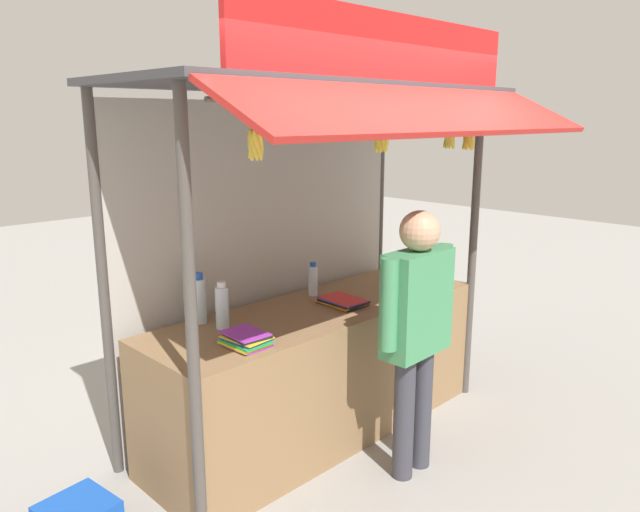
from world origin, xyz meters
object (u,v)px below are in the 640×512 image
at_px(water_bottle_left, 199,299).
at_px(banana_bunch_leftmost, 450,137).
at_px(magazine_stack_front_right, 246,339).
at_px(banana_bunch_inner_left, 256,144).
at_px(water_bottle_rear_center, 222,306).
at_px(vendor_person, 416,320).
at_px(water_bottle_right, 313,280).
at_px(banana_bunch_rightmost, 469,139).
at_px(water_bottle_far_left, 424,259).
at_px(magazine_stack_back_left, 343,301).
at_px(banana_bunch_inner_right, 381,139).

xyz_separation_m(water_bottle_left, banana_bunch_leftmost, (1.41, -0.80, 0.96)).
height_order(magazine_stack_front_right, banana_bunch_inner_left, banana_bunch_inner_left).
bearing_deg(water_bottle_rear_center, vendor_person, -49.99).
relative_size(water_bottle_left, banana_bunch_inner_left, 1.20).
bearing_deg(water_bottle_right, vendor_person, -96.96).
distance_m(banana_bunch_leftmost, banana_bunch_rightmost, 0.23).
height_order(water_bottle_right, water_bottle_rear_center, water_bottle_rear_center).
bearing_deg(water_bottle_right, water_bottle_far_left, -13.57).
distance_m(water_bottle_right, vendor_person, 0.99).
height_order(magazine_stack_front_right, magazine_stack_back_left, magazine_stack_front_right).
bearing_deg(water_bottle_left, banana_bunch_inner_left, -102.42).
relative_size(water_bottle_right, magazine_stack_back_left, 0.75).
height_order(water_bottle_rear_center, banana_bunch_inner_right, banana_bunch_inner_right).
distance_m(magazine_stack_back_left, banana_bunch_leftmost, 1.28).
xyz_separation_m(banana_bunch_leftmost, banana_bunch_inner_left, (-1.59, -0.00, 0.00)).
bearing_deg(water_bottle_far_left, banana_bunch_inner_right, -157.10).
height_order(water_bottle_rear_center, vendor_person, vendor_person).
xyz_separation_m(magazine_stack_front_right, banana_bunch_rightmost, (1.68, -0.29, 1.04)).
xyz_separation_m(magazine_stack_front_right, banana_bunch_leftmost, (1.46, -0.29, 1.06)).
bearing_deg(magazine_stack_back_left, banana_bunch_leftmost, -38.83).
relative_size(banana_bunch_rightmost, banana_bunch_inner_left, 1.09).
xyz_separation_m(water_bottle_left, banana_bunch_rightmost, (1.64, -0.80, 0.93)).
height_order(banana_bunch_leftmost, banana_bunch_inner_left, same).
distance_m(water_bottle_far_left, magazine_stack_front_right, 1.93).
bearing_deg(banana_bunch_leftmost, water_bottle_rear_center, 155.84).
bearing_deg(banana_bunch_leftmost, vendor_person, -158.32).
relative_size(banana_bunch_inner_left, vendor_person, 0.16).
xyz_separation_m(magazine_stack_back_left, banana_bunch_rightmost, (0.76, -0.43, 1.06)).
height_order(water_bottle_left, magazine_stack_front_right, water_bottle_left).
bearing_deg(banana_bunch_inner_right, banana_bunch_leftmost, 0.15).
bearing_deg(banana_bunch_inner_left, banana_bunch_inner_right, -0.03).
xyz_separation_m(water_bottle_far_left, banana_bunch_inner_left, (-2.05, -0.49, 0.97)).
xyz_separation_m(water_bottle_far_left, magazine_stack_front_right, (-1.92, -0.20, -0.09)).
relative_size(water_bottle_right, water_bottle_rear_center, 0.83).
bearing_deg(water_bottle_left, water_bottle_rear_center, -77.98).
height_order(water_bottle_right, magazine_stack_back_left, water_bottle_right).
xyz_separation_m(magazine_stack_front_right, banana_bunch_inner_left, (-0.13, -0.29, 1.07)).
relative_size(banana_bunch_rightmost, banana_bunch_inner_right, 1.08).
bearing_deg(water_bottle_right, banana_bunch_rightmost, -43.89).
height_order(water_bottle_left, vendor_person, vendor_person).
bearing_deg(magazine_stack_back_left, water_bottle_rear_center, 167.43).
height_order(water_bottle_rear_center, banana_bunch_leftmost, banana_bunch_leftmost).
bearing_deg(water_bottle_left, banana_bunch_leftmost, -29.43).
bearing_deg(banana_bunch_rightmost, magazine_stack_back_left, 150.56).
xyz_separation_m(banana_bunch_rightmost, banana_bunch_inner_left, (-1.82, -0.00, 0.03)).
bearing_deg(magazine_stack_front_right, banana_bunch_leftmost, -11.21).
xyz_separation_m(magazine_stack_back_left, banana_bunch_inner_right, (-0.16, -0.43, 1.08)).
bearing_deg(water_bottle_far_left, banana_bunch_inner_left, -166.67).
bearing_deg(vendor_person, banana_bunch_inner_right, -80.88).
height_order(magazine_stack_back_left, banana_bunch_rightmost, banana_bunch_rightmost).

